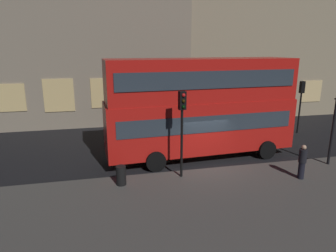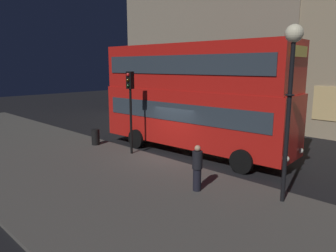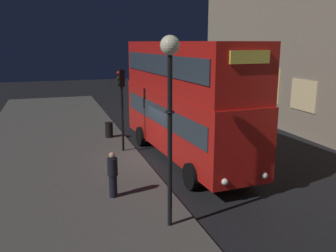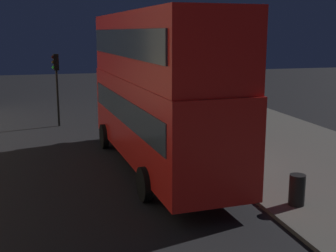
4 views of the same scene
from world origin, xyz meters
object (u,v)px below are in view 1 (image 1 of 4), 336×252
Objects in this scene: traffic_light_near_kerb at (182,117)px; traffic_light_far_side at (301,96)px; double_decker_bus at (201,104)px; litter_bin at (121,175)px; pedestrian at (302,162)px.

traffic_light_far_side is at bearing 20.24° from traffic_light_near_kerb.
double_decker_bus reaches higher than litter_bin.
traffic_light_near_kerb reaches higher than pedestrian.
litter_bin is (-13.57, -6.25, -2.21)m from traffic_light_far_side.
traffic_light_far_side is 9.23m from pedestrian.
traffic_light_near_kerb is 1.08× the size of traffic_light_far_side.
pedestrian is at bearing 49.83° from traffic_light_far_side.
double_decker_bus is at bearing 31.71° from litter_bin.
traffic_light_far_side is 2.29× the size of pedestrian.
traffic_light_far_side is (10.64, 6.01, -0.34)m from traffic_light_near_kerb.
traffic_light_far_side is 15.10m from litter_bin.
traffic_light_near_kerb is 2.47× the size of pedestrian.
traffic_light_near_kerb is 4.65× the size of litter_bin.
pedestrian reaches higher than litter_bin.
litter_bin is at bearing -151.58° from double_decker_bus.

